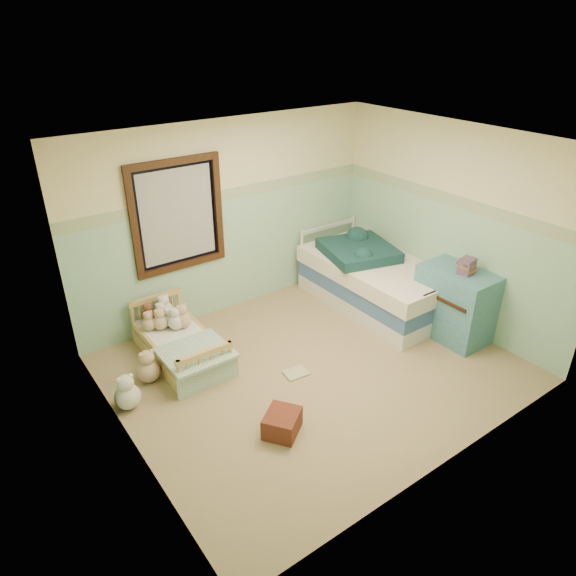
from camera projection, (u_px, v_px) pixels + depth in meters
floor at (314, 368)px, 5.92m from camera, size 4.20×3.60×0.02m
ceiling at (320, 144)px, 4.75m from camera, size 4.20×3.60×0.02m
wall_back at (229, 219)px, 6.63m from camera, size 4.20×0.04×2.50m
wall_front at (461, 349)px, 4.04m from camera, size 4.20×0.04×2.50m
wall_left at (116, 333)px, 4.25m from camera, size 0.04×3.60×2.50m
wall_right at (450, 225)px, 6.43m from camera, size 0.04×3.60×2.50m
wainscot_mint at (231, 255)px, 6.85m from camera, size 4.20×0.01×1.50m
border_strip at (228, 195)px, 6.47m from camera, size 4.20×0.01×0.15m
window_frame at (178, 216)px, 6.15m from camera, size 1.16×0.06×1.36m
window_blinds at (178, 216)px, 6.15m from camera, size 0.92×0.01×1.12m
toddler_bed_frame at (181, 352)px, 6.04m from camera, size 0.66×1.33×0.17m
toddler_mattress at (180, 341)px, 5.97m from camera, size 0.61×1.27×0.12m
patchwork_quilt at (196, 353)px, 5.64m from camera, size 0.72×0.66×0.03m
plush_bed_brown at (149, 316)px, 6.19m from camera, size 0.18×0.18×0.18m
plush_bed_white at (164, 310)px, 6.28m from camera, size 0.21×0.21×0.21m
plush_bed_tan at (160, 322)px, 6.05m from camera, size 0.18×0.18×0.18m
plush_bed_dark at (179, 317)px, 6.18m from camera, size 0.16×0.16×0.16m
plush_floor_cream at (128, 397)px, 5.26m from camera, size 0.26×0.26×0.26m
plush_floor_tan at (148, 371)px, 5.65m from camera, size 0.26×0.26×0.26m
twin_bed_frame at (373, 298)px, 7.14m from camera, size 1.03×2.05×0.22m
twin_boxspring at (374, 284)px, 7.04m from camera, size 1.03×2.05×0.22m
twin_mattress at (376, 269)px, 6.93m from camera, size 1.07×2.09×0.22m
teal_blanket at (358, 250)px, 7.04m from camera, size 1.08×1.12×0.14m
dresser at (455, 304)px, 6.33m from camera, size 0.55×0.88×0.88m
book_stack at (467, 266)px, 6.03m from camera, size 0.21×0.17×0.19m
red_pillow at (282, 423)px, 4.95m from camera, size 0.46×0.45×0.22m
floor_book at (296, 373)px, 5.80m from camera, size 0.28×0.23×0.02m
extra_plush_0 at (170, 320)px, 6.12m from camera, size 0.17×0.17×0.17m
extra_plush_1 at (149, 324)px, 6.04m from camera, size 0.17×0.17×0.17m
extra_plush_2 at (182, 319)px, 6.09m from camera, size 0.21×0.21×0.21m
extra_plush_3 at (176, 322)px, 6.06m from camera, size 0.19×0.19×0.19m
extra_plush_4 at (161, 316)px, 6.19m from camera, size 0.18×0.18×0.18m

